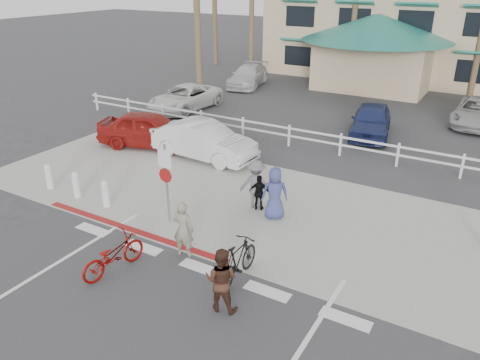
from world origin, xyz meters
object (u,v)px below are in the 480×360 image
Objects in this scene: sign_post at (167,180)px; car_red_compact at (150,129)px; car_white_sedan at (204,141)px; bike_red at (113,255)px; bike_black at (238,261)px.

car_red_compact is (-5.10, 5.17, -0.66)m from sign_post.
car_red_compact is (-2.90, -0.01, 0.02)m from car_white_sedan.
bike_black is at bearing -147.49° from bike_red.
car_red_compact is at bearing -46.69° from bike_red.
car_white_sedan is (-2.62, 8.02, 0.27)m from bike_red.
bike_red is at bearing -163.18° from car_red_compact.
bike_black is at bearing -137.16° from car_white_sedan.
car_red_compact is (-8.52, 6.70, 0.24)m from bike_black.
car_red_compact reaches higher than bike_red.
bike_red is (0.42, -2.84, -0.95)m from sign_post.
car_red_compact reaches higher than bike_black.
car_white_sedan is at bearing -50.40° from bike_black.
sign_post is 3.85m from bike_black.
bike_red is at bearing -81.69° from sign_post.
sign_post is 7.30m from car_red_compact.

